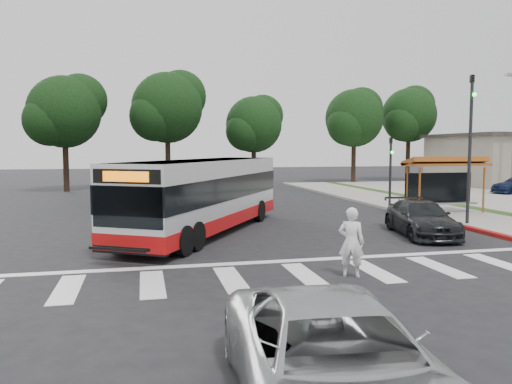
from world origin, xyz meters
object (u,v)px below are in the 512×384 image
object	(u,v)px
pedestrian	(351,242)
silver_suv_south	(336,364)
transit_bus	(205,196)
dark_sedan	(421,218)

from	to	relation	value
pedestrian	silver_suv_south	distance (m)	7.14
transit_bus	dark_sedan	distance (m)	8.51
transit_bus	pedestrian	distance (m)	8.30
transit_bus	silver_suv_south	bearing A→B (deg)	-59.95
transit_bus	pedestrian	world-z (taller)	transit_bus
silver_suv_south	transit_bus	bearing A→B (deg)	94.87
pedestrian	transit_bus	bearing A→B (deg)	-38.83
dark_sedan	silver_suv_south	xyz separation A→B (m)	(-8.25, -11.70, 0.06)
dark_sedan	silver_suv_south	bearing A→B (deg)	-113.68
pedestrian	dark_sedan	distance (m)	7.39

